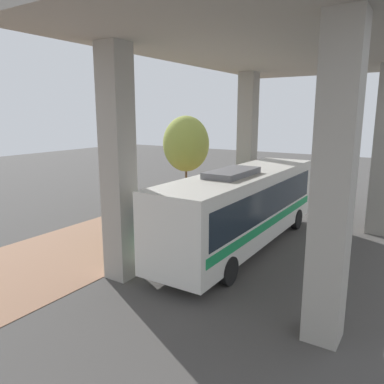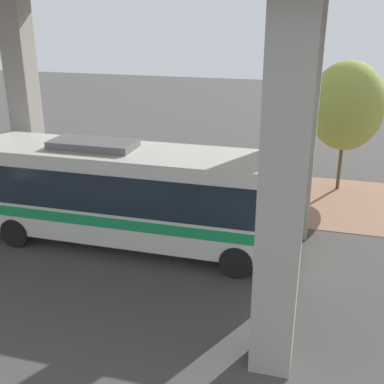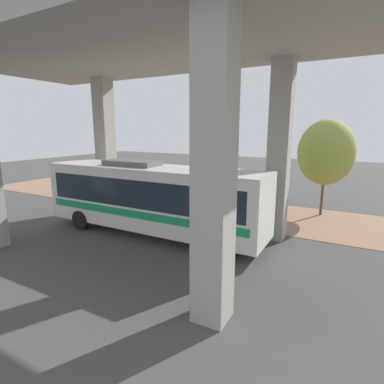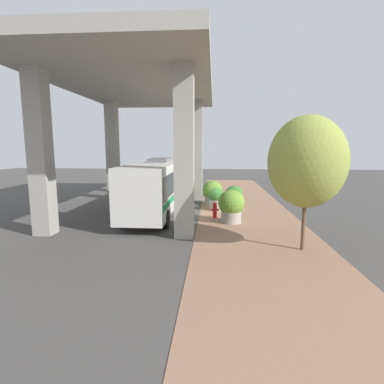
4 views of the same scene
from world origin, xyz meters
name	(u,v)px [view 4 (image 4 of 4)]	position (x,y,z in m)	size (l,w,h in m)	color
ground_plane	(200,213)	(0.00, 0.00, 0.00)	(80.00, 80.00, 0.00)	#474442
sidewalk_strip	(246,214)	(-3.00, 0.00, 0.01)	(6.00, 40.00, 0.02)	#936B51
overpass	(137,97)	(4.00, 0.00, 7.42)	(9.40, 18.47, 8.57)	#9E998E
bus	(157,184)	(2.82, -0.15, 1.93)	(2.66, 11.17, 3.56)	silver
fire_hydrant	(215,210)	(-0.98, 1.23, 0.50)	(0.52, 0.25, 0.99)	red
planter_front	(231,206)	(-1.91, 2.32, 0.99)	(1.51, 1.51, 1.93)	#9E998E
planter_middle	(216,199)	(-1.09, -1.05, 0.81)	(1.07, 1.07, 1.59)	#9E998E
planter_back	(234,197)	(-2.31, -1.64, 0.82)	(1.23, 1.23, 1.65)	#9E998E
planter_extra	(212,192)	(-0.80, -3.13, 0.93)	(1.49, 1.49, 1.84)	#9E998E
street_tree_near	(307,162)	(-4.66, 6.74, 3.73)	(3.13, 3.13, 5.61)	brown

